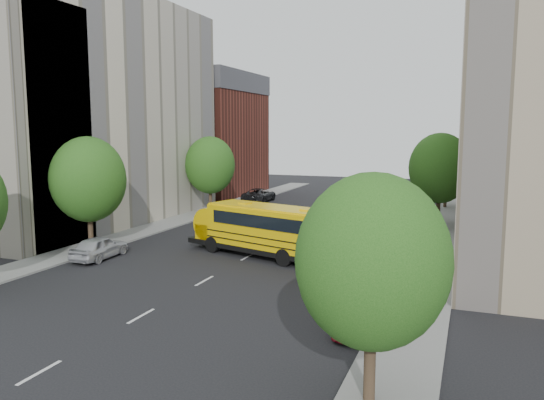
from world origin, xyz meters
The scene contains 21 objects.
ground centered at (0.00, 0.00, 0.00)m, with size 120.00×120.00×0.00m, color black.
sidewalk_left centered at (-11.50, 5.00, 0.06)m, with size 3.00×80.00×0.12m, color slate.
sidewalk_right centered at (11.50, 5.00, 0.06)m, with size 3.00×80.00×0.12m, color slate.
lane_markings centered at (0.00, 10.00, 0.01)m, with size 0.15×64.00×0.01m, color silver.
building_left_cream centered at (-18.00, 6.00, 10.00)m, with size 10.00×26.00×20.00m, color beige.
building_left_redbrick centered at (-18.00, 28.00, 6.50)m, with size 10.00×15.00×13.00m, color maroon.
building_left_near centered at (-18.00, -4.50, 8.50)m, with size 10.00×7.00×17.00m, color tan.
building_right_far centered at (18.00, 20.00, 9.00)m, with size 10.00×22.00×18.00m, color tan.
building_right_sidewall centered at (18.00, 9.00, 9.00)m, with size 10.10×0.30×18.00m, color brown.
street_tree_1 centered at (-11.00, -4.00, 4.95)m, with size 5.12×5.12×7.90m.
street_tree_2 centered at (-11.00, 14.00, 4.83)m, with size 4.99×4.99×7.71m.
street_tree_3 centered at (11.00, -18.00, 4.45)m, with size 4.61×4.61×7.11m.
street_tree_4 centered at (11.00, 14.00, 5.08)m, with size 5.25×5.25×8.10m.
street_tree_5 centered at (11.00, 26.00, 4.70)m, with size 4.86×4.86×7.51m.
school_bus centered at (1.23, -1.55, 1.94)m, with size 12.60×6.32×3.49m.
safari_truck centered at (8.01, 7.33, 1.19)m, with size 5.58×3.36×2.26m.
parked_car_0 centered at (-8.80, -5.85, 0.76)m, with size 1.80×4.47×1.52m, color #AAACB1.
parked_car_1 centered at (-8.80, 12.79, 0.65)m, with size 1.37×3.92×1.29m, color silver.
parked_car_2 centered at (-9.60, 23.54, 0.79)m, with size 2.62×5.68×1.58m, color black.
parked_car_3 centered at (9.60, -11.62, 0.75)m, with size 2.10×5.16×1.50m, color maroon.
parked_car_4 centered at (8.80, 12.02, 0.75)m, with size 1.77×4.39×1.50m, color #384462.
Camera 1 is at (13.66, -33.33, 8.30)m, focal length 35.00 mm.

